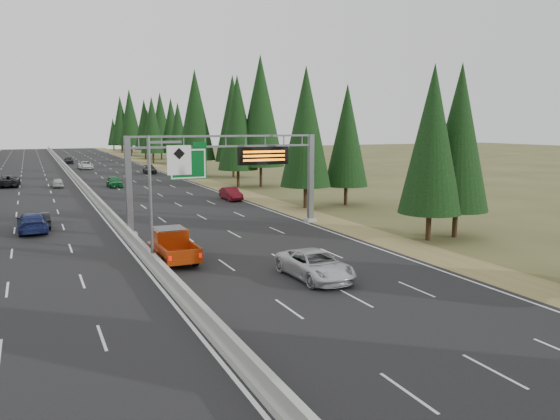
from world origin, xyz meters
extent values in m
cube|color=black|center=(0.00, 80.00, 0.04)|extent=(32.00, 260.00, 0.08)
cube|color=olive|center=(17.80, 80.00, 0.03)|extent=(3.60, 260.00, 0.06)
cube|color=gray|center=(0.00, 80.00, 0.23)|extent=(0.70, 260.00, 0.30)
cube|color=gray|center=(0.00, 80.00, 0.63)|extent=(0.30, 260.00, 0.60)
cube|color=slate|center=(0.35, 35.00, 3.98)|extent=(0.45, 0.45, 7.80)
cube|color=gray|center=(0.35, 35.00, 0.23)|extent=(0.90, 0.90, 0.30)
cube|color=slate|center=(16.20, 35.00, 3.98)|extent=(0.45, 0.45, 7.80)
cube|color=gray|center=(16.20, 35.00, 0.23)|extent=(0.90, 0.90, 0.30)
cube|color=slate|center=(8.28, 35.00, 7.80)|extent=(15.85, 0.35, 0.16)
cube|color=slate|center=(8.28, 35.00, 6.96)|extent=(15.85, 0.35, 0.16)
cube|color=#054C19|center=(5.00, 34.75, 5.63)|extent=(3.00, 0.10, 2.50)
cube|color=silver|center=(5.00, 34.69, 5.63)|extent=(2.85, 0.02, 2.35)
cube|color=#054C19|center=(6.00, 34.75, 7.13)|extent=(1.10, 0.10, 0.45)
cube|color=black|center=(11.50, 34.70, 6.13)|extent=(4.50, 0.40, 1.50)
cube|color=orange|center=(11.50, 34.48, 6.48)|extent=(3.80, 0.02, 0.18)
cube|color=orange|center=(11.50, 34.48, 6.13)|extent=(3.80, 0.02, 0.18)
cube|color=orange|center=(11.50, 34.48, 5.78)|extent=(3.80, 0.02, 0.18)
cylinder|color=slate|center=(0.00, 25.00, 4.08)|extent=(0.20, 0.20, 8.00)
cube|color=gray|center=(0.00, 25.00, 0.18)|extent=(0.50, 0.50, 0.20)
cube|color=slate|center=(1.00, 25.00, 7.68)|extent=(2.00, 0.15, 0.15)
cube|color=silver|center=(1.80, 24.88, 6.58)|extent=(1.50, 0.06, 1.80)
cylinder|color=black|center=(20.79, 24.46, 1.06)|extent=(0.40, 0.40, 2.11)
cone|color=black|center=(20.79, 24.46, 7.65)|extent=(4.75, 4.75, 11.08)
cylinder|color=black|center=(23.45, 24.54, 1.07)|extent=(0.40, 0.40, 2.14)
cone|color=black|center=(23.45, 24.54, 7.77)|extent=(4.82, 4.82, 11.25)
cylinder|color=black|center=(19.64, 42.67, 1.18)|extent=(0.40, 0.40, 2.35)
cone|color=black|center=(19.64, 42.67, 8.53)|extent=(5.30, 5.30, 12.36)
cylinder|color=black|center=(24.87, 43.12, 1.05)|extent=(0.40, 0.40, 2.10)
cone|color=black|center=(24.87, 43.12, 7.60)|extent=(4.72, 4.72, 11.01)
cylinder|color=black|center=(20.04, 64.08, 1.25)|extent=(0.40, 0.40, 2.49)
cone|color=black|center=(20.04, 64.08, 9.03)|extent=(5.61, 5.61, 13.08)
cylinder|color=black|center=(23.23, 63.40, 1.47)|extent=(0.40, 0.40, 2.93)
cone|color=black|center=(23.23, 63.40, 10.64)|extent=(6.60, 6.60, 15.41)
cylinder|color=black|center=(19.16, 81.94, 1.43)|extent=(0.40, 0.40, 2.86)
cone|color=black|center=(19.16, 81.94, 10.37)|extent=(6.44, 6.44, 15.03)
cylinder|color=black|center=(24.55, 78.54, 1.35)|extent=(0.40, 0.40, 2.71)
cone|color=black|center=(24.55, 78.54, 9.81)|extent=(6.09, 6.09, 14.20)
cylinder|color=black|center=(20.29, 98.33, 1.05)|extent=(0.40, 0.40, 2.10)
cone|color=black|center=(20.29, 98.33, 7.61)|extent=(4.72, 4.72, 11.02)
cylinder|color=black|center=(23.53, 98.31, 0.88)|extent=(0.40, 0.40, 1.77)
cone|color=black|center=(23.53, 98.31, 6.40)|extent=(3.97, 3.97, 9.27)
cylinder|color=black|center=(19.09, 116.98, 1.20)|extent=(0.40, 0.40, 2.40)
cone|color=black|center=(19.09, 116.98, 8.71)|extent=(5.41, 5.41, 12.62)
cylinder|color=black|center=(23.41, 116.92, 1.19)|extent=(0.40, 0.40, 2.38)
cone|color=black|center=(23.41, 116.92, 8.62)|extent=(5.35, 5.35, 12.48)
cylinder|color=black|center=(20.90, 135.29, 1.22)|extent=(0.40, 0.40, 2.44)
cone|color=black|center=(20.90, 135.29, 8.84)|extent=(5.48, 5.48, 12.80)
cylinder|color=black|center=(24.32, 132.10, 1.35)|extent=(0.40, 0.40, 2.71)
cone|color=black|center=(24.32, 132.10, 9.81)|extent=(6.09, 6.09, 14.21)
cylinder|color=black|center=(19.83, 150.58, 1.49)|extent=(0.40, 0.40, 2.98)
cone|color=black|center=(19.83, 150.58, 10.82)|extent=(6.71, 6.71, 15.67)
cylinder|color=black|center=(24.48, 149.60, 1.05)|extent=(0.40, 0.40, 2.10)
cone|color=black|center=(24.48, 149.60, 7.61)|extent=(4.72, 4.72, 11.02)
cylinder|color=black|center=(20.22, 170.28, 1.41)|extent=(0.40, 0.40, 2.82)
cone|color=black|center=(20.22, 170.28, 10.24)|extent=(6.35, 6.35, 14.82)
cylinder|color=black|center=(23.04, 168.26, 1.38)|extent=(0.40, 0.40, 2.77)
cone|color=black|center=(23.04, 168.26, 10.04)|extent=(6.23, 6.23, 14.53)
cylinder|color=black|center=(20.25, 188.29, 0.89)|extent=(0.40, 0.40, 1.77)
cone|color=black|center=(20.25, 188.29, 6.42)|extent=(3.99, 3.99, 9.30)
cylinder|color=black|center=(23.08, 187.07, 1.27)|extent=(0.40, 0.40, 2.55)
cone|color=black|center=(23.08, 187.07, 9.23)|extent=(5.73, 5.73, 13.36)
imported|color=silver|center=(7.83, 18.56, 0.87)|extent=(2.84, 5.80, 1.58)
cylinder|color=black|center=(0.61, 24.14, 0.51)|extent=(0.32, 0.86, 0.86)
cylinder|color=black|center=(2.44, 24.14, 0.51)|extent=(0.32, 0.86, 0.86)
cylinder|color=black|center=(0.61, 27.70, 0.51)|extent=(0.32, 0.86, 0.86)
cylinder|color=black|center=(2.44, 27.70, 0.51)|extent=(0.32, 0.86, 0.86)
cube|color=#9D2E09|center=(1.52, 25.97, 0.67)|extent=(2.15, 6.03, 0.32)
cube|color=#9D2E09|center=(1.52, 26.94, 1.43)|extent=(2.05, 2.37, 1.18)
cube|color=black|center=(1.52, 26.94, 1.75)|extent=(1.83, 2.05, 0.59)
cube|color=#9D2E09|center=(0.50, 24.36, 1.05)|extent=(0.11, 2.58, 0.65)
cube|color=#9D2E09|center=(2.54, 24.36, 1.05)|extent=(0.11, 2.58, 0.65)
cube|color=#9D2E09|center=(1.52, 23.07, 1.05)|extent=(2.15, 0.11, 0.65)
imported|color=#17652F|center=(4.12, 70.96, 0.85)|extent=(1.93, 4.55, 1.53)
imported|color=maroon|center=(14.50, 51.51, 0.80)|extent=(1.53, 4.39, 1.45)
imported|color=black|center=(13.00, 90.83, 0.80)|extent=(2.24, 5.04, 1.44)
imported|color=silver|center=(3.42, 105.53, 0.85)|extent=(2.56, 5.55, 1.54)
imported|color=black|center=(1.50, 123.62, 0.88)|extent=(2.00, 4.73, 1.60)
imported|color=black|center=(-5.95, 41.86, 0.73)|extent=(1.51, 4.01, 1.31)
imported|color=navy|center=(-6.62, 40.07, 0.88)|extent=(2.40, 5.61, 1.61)
imported|color=#B5B5B5|center=(-3.18, 73.93, 0.73)|extent=(1.58, 3.81, 1.29)
imported|color=black|center=(-9.37, 77.55, 0.91)|extent=(3.05, 6.09, 1.66)
camera|label=1|loc=(-6.47, -7.88, 8.70)|focal=35.00mm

